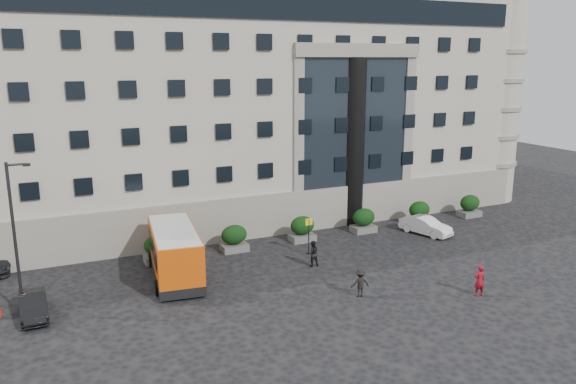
# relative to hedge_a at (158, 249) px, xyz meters

# --- Properties ---
(ground) EXTENTS (120.00, 120.00, 0.00)m
(ground) POSITION_rel_hedge_a_xyz_m (4.00, -7.80, -0.93)
(ground) COLOR black
(ground) RESTS_ON ground
(civic_building) EXTENTS (44.00, 24.00, 18.00)m
(civic_building) POSITION_rel_hedge_a_xyz_m (10.00, 14.20, 8.07)
(civic_building) COLOR #A7A393
(civic_building) RESTS_ON ground
(entrance_column) EXTENTS (1.80, 1.80, 13.00)m
(entrance_column) POSITION_rel_hedge_a_xyz_m (16.00, 2.50, 5.57)
(entrance_column) COLOR black
(entrance_column) RESTS_ON ground
(hedge_a) EXTENTS (1.80, 1.26, 1.84)m
(hedge_a) POSITION_rel_hedge_a_xyz_m (0.00, 0.00, 0.00)
(hedge_a) COLOR #5C5C59
(hedge_a) RESTS_ON ground
(hedge_b) EXTENTS (1.80, 1.26, 1.84)m
(hedge_b) POSITION_rel_hedge_a_xyz_m (5.20, 0.00, 0.00)
(hedge_b) COLOR #5C5C59
(hedge_b) RESTS_ON ground
(hedge_c) EXTENTS (1.80, 1.26, 1.84)m
(hedge_c) POSITION_rel_hedge_a_xyz_m (10.40, 0.00, 0.00)
(hedge_c) COLOR #5C5C59
(hedge_c) RESTS_ON ground
(hedge_d) EXTENTS (1.80, 1.26, 1.84)m
(hedge_d) POSITION_rel_hedge_a_xyz_m (15.60, 0.00, 0.00)
(hedge_d) COLOR #5C5C59
(hedge_d) RESTS_ON ground
(hedge_e) EXTENTS (1.80, 1.26, 1.84)m
(hedge_e) POSITION_rel_hedge_a_xyz_m (20.80, 0.00, 0.00)
(hedge_e) COLOR #5C5C59
(hedge_e) RESTS_ON ground
(hedge_f) EXTENTS (1.80, 1.26, 1.84)m
(hedge_f) POSITION_rel_hedge_a_xyz_m (26.00, 0.00, 0.00)
(hedge_f) COLOR #5C5C59
(hedge_f) RESTS_ON ground
(street_lamp) EXTENTS (1.16, 0.18, 8.00)m
(street_lamp) POSITION_rel_hedge_a_xyz_m (-7.94, -4.80, 3.44)
(street_lamp) COLOR #262628
(street_lamp) RESTS_ON ground
(bus_stop_sign) EXTENTS (0.50, 0.08, 2.52)m
(bus_stop_sign) POSITION_rel_hedge_a_xyz_m (9.50, -2.80, 0.80)
(bus_stop_sign) COLOR #262628
(bus_stop_sign) RESTS_ON ground
(minibus) EXTENTS (3.45, 7.60, 3.06)m
(minibus) POSITION_rel_hedge_a_xyz_m (0.36, -3.09, 0.76)
(minibus) COLOR #D04B09
(minibus) RESTS_ON ground
(parked_car_b) EXTENTS (1.39, 3.75, 1.23)m
(parked_car_b) POSITION_rel_hedge_a_xyz_m (-7.50, -5.27, -0.32)
(parked_car_b) COLOR black
(parked_car_b) RESTS_ON ground
(white_taxi) EXTENTS (2.60, 4.25, 1.32)m
(white_taxi) POSITION_rel_hedge_a_xyz_m (19.54, -2.43, -0.27)
(white_taxi) COLOR white
(white_taxi) RESTS_ON ground
(pedestrian_a) EXTENTS (0.72, 0.55, 1.79)m
(pedestrian_a) POSITION_rel_hedge_a_xyz_m (15.06, -12.80, -0.04)
(pedestrian_a) COLOR maroon
(pedestrian_a) RESTS_ON ground
(pedestrian_b) EXTENTS (0.93, 0.79, 1.69)m
(pedestrian_b) POSITION_rel_hedge_a_xyz_m (8.75, -4.82, -0.08)
(pedestrian_b) COLOR black
(pedestrian_b) RESTS_ON ground
(pedestrian_c) EXTENTS (1.15, 0.82, 1.61)m
(pedestrian_c) POSITION_rel_hedge_a_xyz_m (8.99, -10.12, -0.13)
(pedestrian_c) COLOR black
(pedestrian_c) RESTS_ON ground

